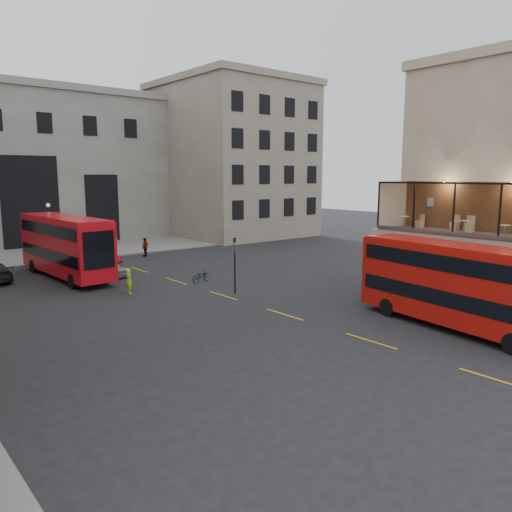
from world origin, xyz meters
TOP-DOWN VIEW (x-y plane):
  - ground at (0.00, 0.00)m, footprint 140.00×140.00m
  - host_building_main at (9.95, 0.00)m, footprint 7.26×11.40m
  - host_frontage at (6.50, 0.00)m, footprint 3.00×11.00m
  - cafe_floor at (6.50, 0.00)m, footprint 3.00×10.00m
  - gateway at (-5.00, 47.99)m, footprint 35.00×10.60m
  - building_right at (20.00, 39.97)m, footprint 16.60×18.60m
  - pavement_far at (-6.00, 38.00)m, footprint 40.00×12.00m
  - traffic_light_near at (-1.00, 12.00)m, footprint 0.16×0.20m
  - street_lamp_b at (-6.00, 34.00)m, footprint 0.36×0.36m
  - bus_near at (2.97, -1.51)m, footprint 3.95×11.26m
  - bus_far at (-7.80, 24.70)m, footprint 3.19×12.04m
  - car_a at (-5.13, 23.09)m, footprint 2.70×4.14m
  - car_b at (-3.92, 28.13)m, footprint 3.65×4.09m
  - bicycle at (-0.69, 16.58)m, footprint 1.81×0.95m
  - cyclist at (-6.47, 16.56)m, footprint 0.43×0.64m
  - pedestrian_c at (1.77, 30.12)m, footprint 1.15×0.91m
  - pedestrian_d at (0.54, 34.36)m, footprint 1.03×1.15m
  - cafe_table_near at (6.05, -2.37)m, footprint 0.55×0.55m
  - cafe_table_mid at (5.97, -0.14)m, footprint 0.62×0.62m
  - cafe_table_far at (5.76, 3.62)m, footprint 0.64×0.64m
  - cafe_chair_b at (7.04, 0.10)m, footprint 0.51×0.51m
  - cafe_chair_c at (7.46, 1.21)m, footprint 0.46×0.46m
  - cafe_chair_d at (7.47, 3.58)m, footprint 0.48×0.48m

SIDE VIEW (x-z plane):
  - ground at x=0.00m, z-range 0.00..0.00m
  - pavement_far at x=-6.00m, z-range 0.00..0.12m
  - bicycle at x=-0.69m, z-range 0.00..0.90m
  - car_a at x=-5.13m, z-range 0.00..1.31m
  - car_b at x=-3.92m, z-range 0.00..1.35m
  - cyclist at x=-6.47m, z-range 0.00..1.72m
  - pedestrian_c at x=1.77m, z-range 0.00..1.82m
  - pedestrian_d at x=0.54m, z-range 0.00..1.97m
  - host_frontage at x=6.50m, z-range 0.00..4.50m
  - street_lamp_b at x=-6.00m, z-range -0.27..5.06m
  - traffic_light_near at x=-1.00m, z-range 0.52..4.32m
  - bus_near at x=2.97m, z-range 0.27..4.67m
  - bus_far at x=-7.80m, z-range 0.29..5.06m
  - cafe_floor at x=6.50m, z-range 4.50..4.60m
  - cafe_chair_d at x=7.47m, z-range 4.44..5.25m
  - cafe_chair_c at x=7.46m, z-range 4.42..5.34m
  - cafe_chair_b at x=7.04m, z-range 4.41..5.38m
  - cafe_table_near at x=6.05m, z-range 4.71..5.39m
  - cafe_table_mid at x=5.97m, z-range 4.73..5.51m
  - cafe_table_far at x=5.76m, z-range 4.73..5.53m
  - host_building_main at x=9.95m, z-range 0.24..15.34m
  - gateway at x=-5.00m, z-range 0.39..18.39m
  - building_right at x=20.00m, z-range 0.39..20.39m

